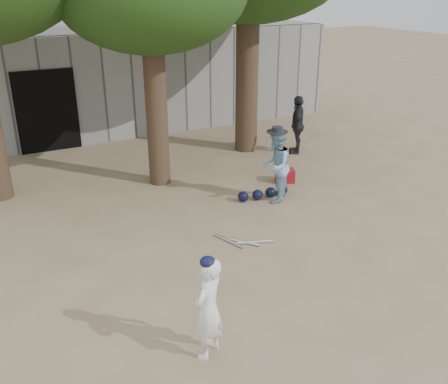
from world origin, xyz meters
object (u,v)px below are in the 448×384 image
spectator_blue (276,166)px  spectator_dark (297,125)px  red_bag (285,176)px  boy_player (208,308)px

spectator_blue → spectator_dark: (2.28, 2.42, 0.01)m
spectator_blue → red_bag: (0.80, 0.78, -0.63)m
boy_player → spectator_dark: 8.26m
spectator_dark → boy_player: bearing=-7.2°
red_bag → boy_player: bearing=-133.2°
spectator_blue → red_bag: 1.28m
boy_player → spectator_blue: size_ratio=0.88×
spectator_dark → red_bag: 2.30m
red_bag → spectator_blue: bearing=-135.7°
boy_player → spectator_dark: size_ratio=0.87×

